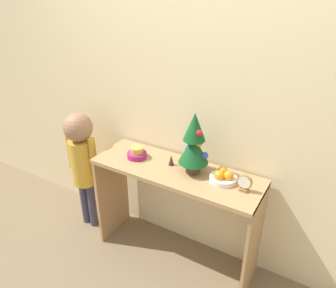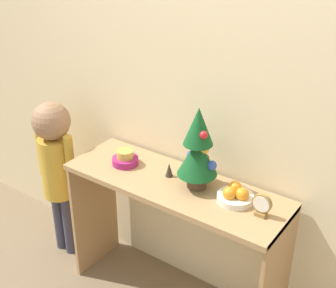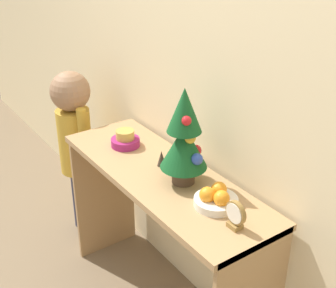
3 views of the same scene
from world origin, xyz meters
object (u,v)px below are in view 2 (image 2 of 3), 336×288
(desk_clock, at_px, (262,205))
(mini_tree, at_px, (198,148))
(fruit_bowl, at_px, (235,195))
(singing_bowl, at_px, (125,159))
(child_figure, at_px, (56,158))
(figurine, at_px, (169,170))

(desk_clock, bearing_deg, mini_tree, 173.79)
(fruit_bowl, xyz_separation_m, singing_bowl, (-0.67, -0.03, 0.00))
(desk_clock, bearing_deg, child_figure, -178.08)
(desk_clock, distance_m, figurine, 0.55)
(fruit_bowl, distance_m, child_figure, 1.20)
(singing_bowl, relative_size, desk_clock, 1.26)
(mini_tree, height_order, fruit_bowl, mini_tree)
(fruit_bowl, distance_m, singing_bowl, 0.67)
(figurine, bearing_deg, desk_clock, -4.49)
(mini_tree, relative_size, desk_clock, 3.80)
(desk_clock, distance_m, child_figure, 1.36)
(figurine, distance_m, child_figure, 0.81)
(singing_bowl, xyz_separation_m, child_figure, (-0.52, -0.05, -0.14))
(fruit_bowl, height_order, singing_bowl, fruit_bowl)
(mini_tree, relative_size, figurine, 5.66)
(mini_tree, xyz_separation_m, figurine, (-0.18, 0.00, -0.18))
(mini_tree, xyz_separation_m, desk_clock, (0.38, -0.04, -0.16))
(mini_tree, bearing_deg, desk_clock, -6.21)
(figurine, height_order, child_figure, child_figure)
(singing_bowl, distance_m, desk_clock, 0.83)
(fruit_bowl, bearing_deg, figurine, 179.19)
(fruit_bowl, distance_m, desk_clock, 0.16)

